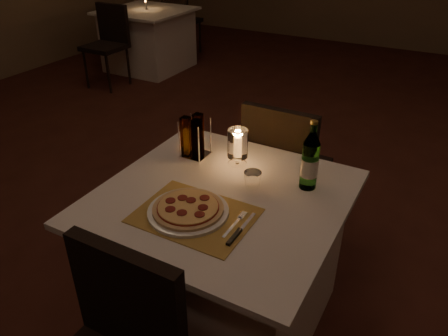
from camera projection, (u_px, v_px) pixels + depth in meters
The scene contains 16 objects.
floor at pixel (254, 230), 2.82m from camera, with size 8.00×10.00×0.02m, color #4A2017.
main_table at pixel (222, 261), 2.02m from camera, with size 1.00×1.00×0.74m.
chair_far at pixel (283, 161), 2.47m from camera, with size 0.42×0.42×0.90m.
placemat at pixel (195, 215), 1.70m from camera, with size 0.45×0.34×0.00m, color #BC9341.
plate at pixel (188, 211), 1.71m from camera, with size 0.32×0.32×0.01m, color white.
pizza at pixel (188, 208), 1.70m from camera, with size 0.28×0.28×0.02m.
fork at pixel (236, 222), 1.66m from camera, with size 0.02×0.18×0.00m.
knife at pixel (237, 233), 1.60m from camera, with size 0.02×0.22×0.01m.
tumbler at pixel (253, 180), 1.86m from camera, with size 0.08×0.08×0.08m, color white, non-canonical shape.
water_bottle at pixel (310, 162), 1.82m from camera, with size 0.07×0.07×0.31m.
hurricane_candle at pixel (238, 145), 2.00m from camera, with size 0.09×0.09×0.18m.
cruet_caddy at pixel (194, 138), 2.08m from camera, with size 0.12×0.12×0.21m.
neighbor_table_left at pixel (149, 39), 5.58m from camera, with size 1.00×1.00×0.74m.
neighbor_chair_la at pixel (109, 37), 4.95m from camera, with size 0.42×0.42×0.90m.
neighbor_chair_lb at pixel (179, 15), 6.03m from camera, with size 0.42×0.42×0.90m.
neighbor_candle_left at pixel (146, 5), 5.37m from camera, with size 0.03×0.03×0.11m.
Camera 1 is at (0.91, -2.05, 1.76)m, focal length 35.00 mm.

